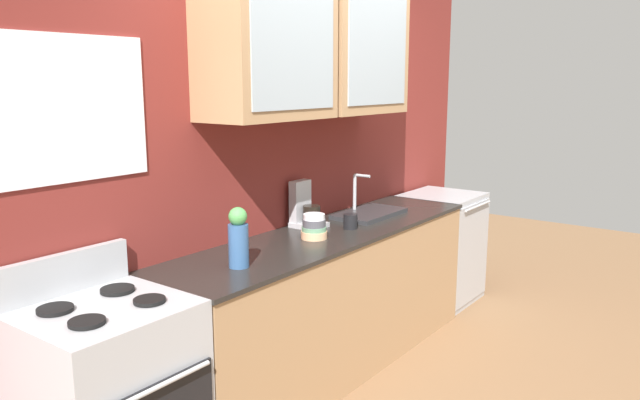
# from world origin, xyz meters

# --- Properties ---
(ground_plane) EXTENTS (10.00, 10.00, 0.00)m
(ground_plane) POSITION_xyz_m (0.00, 0.00, 0.00)
(ground_plane) COLOR brown
(back_wall_unit) EXTENTS (4.48, 0.48, 2.71)m
(back_wall_unit) POSITION_xyz_m (-0.00, 0.29, 1.54)
(back_wall_unit) COLOR maroon
(back_wall_unit) RESTS_ON ground_plane
(counter) EXTENTS (2.51, 0.61, 0.89)m
(counter) POSITION_xyz_m (0.00, 0.00, 0.44)
(counter) COLOR #A87F56
(counter) RESTS_ON ground_plane
(sink_faucet) EXTENTS (0.53, 0.30, 0.28)m
(sink_faucet) POSITION_xyz_m (0.52, 0.05, 0.91)
(sink_faucet) COLOR #2D2D30
(sink_faucet) RESTS_ON counter
(bowl_stack) EXTENTS (0.15, 0.15, 0.15)m
(bowl_stack) POSITION_xyz_m (-0.19, -0.02, 0.96)
(bowl_stack) COLOR #E0AD7F
(bowl_stack) RESTS_ON counter
(vase) EXTENTS (0.10, 0.10, 0.30)m
(vase) POSITION_xyz_m (-0.85, -0.06, 1.04)
(vase) COLOR #33598C
(vase) RESTS_ON counter
(cup_near_sink) EXTENTS (0.12, 0.09, 0.09)m
(cup_near_sink) POSITION_xyz_m (0.14, -0.06, 0.93)
(cup_near_sink) COLOR black
(cup_near_sink) RESTS_ON counter
(dishwasher) EXTENTS (0.62, 0.60, 0.89)m
(dishwasher) POSITION_xyz_m (1.55, -0.00, 0.44)
(dishwasher) COLOR #ADAFB5
(dishwasher) RESTS_ON ground_plane
(coffee_maker) EXTENTS (0.17, 0.20, 0.29)m
(coffee_maker) POSITION_xyz_m (0.02, 0.20, 1.00)
(coffee_maker) COLOR #B7B7BC
(coffee_maker) RESTS_ON counter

